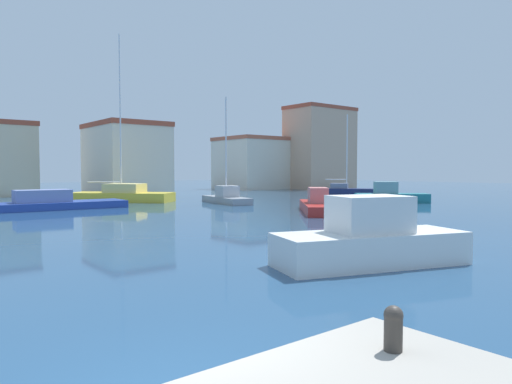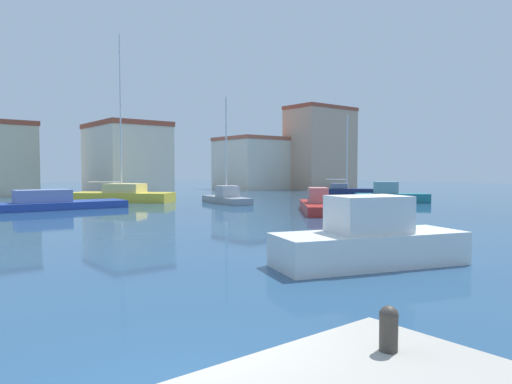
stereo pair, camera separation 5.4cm
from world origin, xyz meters
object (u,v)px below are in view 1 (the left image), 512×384
(mooring_bollard, at_px, (393,326))
(sailboat_grey_distant_north, at_px, (227,197))
(motorboat_red_behind_lamppost, at_px, (318,205))
(sailboat_navy_far_left, at_px, (346,191))
(motorboat_white_center_channel, at_px, (370,240))
(sailboat_yellow_distant_east, at_px, (122,194))
(motorboat_teal_far_right, at_px, (390,196))
(motorboat_blue_mid_harbor, at_px, (54,203))

(mooring_bollard, distance_m, sailboat_grey_distant_north, 33.44)
(motorboat_red_behind_lamppost, distance_m, sailboat_navy_far_left, 17.60)
(motorboat_white_center_channel, height_order, sailboat_grey_distant_north, sailboat_grey_distant_north)
(sailboat_yellow_distant_east, bearing_deg, sailboat_navy_far_left, -19.66)
(mooring_bollard, bearing_deg, sailboat_yellow_distant_east, 71.29)
(sailboat_yellow_distant_east, distance_m, motorboat_teal_far_right, 22.50)
(sailboat_yellow_distant_east, relative_size, motorboat_blue_mid_harbor, 1.58)
(motorboat_red_behind_lamppost, xyz_separation_m, motorboat_teal_far_right, (10.96, 2.29, 0.11))
(mooring_bollard, bearing_deg, motorboat_red_behind_lamppost, 45.46)
(motorboat_red_behind_lamppost, xyz_separation_m, sailboat_navy_far_left, (14.47, 10.02, 0.08))
(motorboat_teal_far_right, bearing_deg, mooring_bollard, -144.68)
(sailboat_navy_far_left, distance_m, motorboat_teal_far_right, 8.49)
(sailboat_navy_far_left, xyz_separation_m, motorboat_teal_far_right, (-3.51, -7.73, 0.03))
(motorboat_blue_mid_harbor, distance_m, sailboat_navy_far_left, 27.16)
(motorboat_red_behind_lamppost, relative_size, sailboat_navy_far_left, 0.82)
(motorboat_white_center_channel, height_order, motorboat_teal_far_right, motorboat_white_center_channel)
(sailboat_yellow_distant_east, xyz_separation_m, sailboat_grey_distant_north, (5.86, -7.08, -0.09))
(sailboat_yellow_distant_east, relative_size, motorboat_teal_far_right, 2.57)
(mooring_bollard, xyz_separation_m, motorboat_blue_mid_harbor, (5.26, 30.95, -0.70))
(motorboat_teal_far_right, bearing_deg, motorboat_red_behind_lamppost, -168.20)
(motorboat_white_center_channel, xyz_separation_m, sailboat_grey_distant_north, (10.97, 22.74, -0.20))
(sailboat_navy_far_left, bearing_deg, sailboat_yellow_distant_east, 160.34)
(mooring_bollard, height_order, sailboat_grey_distant_north, sailboat_grey_distant_north)
(mooring_bollard, height_order, motorboat_teal_far_right, motorboat_teal_far_right)
(sailboat_yellow_distant_east, height_order, sailboat_grey_distant_north, sailboat_yellow_distant_east)
(motorboat_teal_far_right, bearing_deg, motorboat_blue_mid_harbor, 155.78)
(mooring_bollard, distance_m, motorboat_red_behind_lamppost, 25.39)
(motorboat_red_behind_lamppost, distance_m, motorboat_white_center_channel, 16.65)
(sailboat_navy_far_left, height_order, motorboat_teal_far_right, sailboat_navy_far_left)
(sailboat_yellow_distant_east, distance_m, sailboat_navy_far_left, 21.56)
(mooring_bollard, distance_m, sailboat_yellow_distant_east, 37.34)
(sailboat_grey_distant_north, bearing_deg, mooring_bollard, -122.23)
(mooring_bollard, height_order, sailboat_yellow_distant_east, sailboat_yellow_distant_east)
(sailboat_navy_far_left, height_order, sailboat_grey_distant_north, sailboat_grey_distant_north)
(motorboat_red_behind_lamppost, height_order, sailboat_grey_distant_north, sailboat_grey_distant_north)
(motorboat_red_behind_lamppost, bearing_deg, sailboat_grey_distant_north, 89.84)
(motorboat_blue_mid_harbor, relative_size, sailboat_navy_far_left, 1.09)
(sailboat_yellow_distant_east, bearing_deg, motorboat_blue_mid_harbor, -146.69)
(sailboat_grey_distant_north, xyz_separation_m, motorboat_teal_far_right, (10.93, -7.91, 0.05))
(sailboat_yellow_distant_east, distance_m, motorboat_blue_mid_harbor, 8.03)
(motorboat_red_behind_lamppost, bearing_deg, motorboat_teal_far_right, 11.80)
(motorboat_red_behind_lamppost, xyz_separation_m, sailboat_grey_distant_north, (0.03, 10.19, 0.05))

